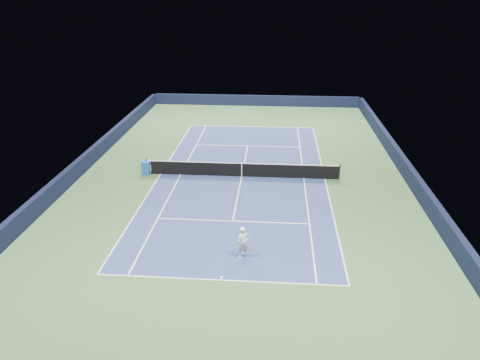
{
  "coord_description": "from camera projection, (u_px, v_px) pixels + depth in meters",
  "views": [
    {
      "loc": [
        2.16,
        -28.71,
        11.79
      ],
      "look_at": [
        0.13,
        -3.0,
        1.0
      ],
      "focal_mm": 35.0,
      "sensor_mm": 36.0,
      "label": 1
    }
  ],
  "objects": [
    {
      "name": "court_surface",
      "position": [
        242.0,
        176.0,
        31.11
      ],
      "size": [
        10.97,
        23.77,
        0.01
      ],
      "primitive_type": "cube",
      "color": "navy",
      "rests_on": "ground"
    },
    {
      "name": "center_mark_far",
      "position": [
        252.0,
        127.0,
        41.9
      ],
      "size": [
        0.08,
        0.3,
        0.0
      ],
      "primitive_type": "cube",
      "color": "white",
      "rests_on": "ground"
    },
    {
      "name": "baseline_near",
      "position": [
        221.0,
        280.0,
        20.18
      ],
      "size": [
        10.97,
        0.08,
        0.0
      ],
      "primitive_type": "cube",
      "color": "white",
      "rests_on": "ground"
    },
    {
      "name": "center_service_line",
      "position": [
        242.0,
        176.0,
        31.11
      ],
      "size": [
        0.08,
        12.8,
        0.0
      ],
      "primitive_type": "cube",
      "color": "white",
      "rests_on": "ground"
    },
    {
      "name": "sponsor_cube",
      "position": [
        147.0,
        167.0,
        31.38
      ],
      "size": [
        0.64,
        0.59,
        0.92
      ],
      "color": "blue",
      "rests_on": "ground"
    },
    {
      "name": "sideline_doubles_right",
      "position": [
        325.0,
        179.0,
        30.71
      ],
      "size": [
        0.08,
        23.77,
        0.0
      ],
      "primitive_type": "cube",
      "color": "white",
      "rests_on": "ground"
    },
    {
      "name": "baseline_far",
      "position": [
        252.0,
        127.0,
        42.04
      ],
      "size": [
        10.97,
        0.08,
        0.0
      ],
      "primitive_type": "cube",
      "color": "white",
      "rests_on": "ground"
    },
    {
      "name": "center_mark_near",
      "position": [
        221.0,
        278.0,
        20.32
      ],
      "size": [
        0.08,
        0.3,
        0.0
      ],
      "primitive_type": "cube",
      "color": "white",
      "rests_on": "ground"
    },
    {
      "name": "ground",
      "position": [
        242.0,
        176.0,
        31.11
      ],
      "size": [
        40.0,
        40.0,
        0.0
      ],
      "primitive_type": "plane",
      "color": "#32552E",
      "rests_on": "ground"
    },
    {
      "name": "service_line_near",
      "position": [
        233.0,
        221.0,
        25.22
      ],
      "size": [
        8.23,
        0.08,
        0.0
      ],
      "primitive_type": "cube",
      "color": "white",
      "rests_on": "ground"
    },
    {
      "name": "sideline_singles_right",
      "position": [
        304.0,
        178.0,
        30.81
      ],
      "size": [
        0.08,
        23.77,
        0.0
      ],
      "primitive_type": "cube",
      "color": "white",
      "rests_on": "ground"
    },
    {
      "name": "tennis_player",
      "position": [
        243.0,
        243.0,
        21.6
      ],
      "size": [
        0.79,
        1.31,
        2.64
      ],
      "color": "white",
      "rests_on": "ground"
    },
    {
      "name": "tennis_net",
      "position": [
        242.0,
        169.0,
        30.92
      ],
      "size": [
        12.9,
        0.1,
        1.07
      ],
      "color": "black",
      "rests_on": "ground"
    },
    {
      "name": "sideline_doubles_left",
      "position": [
        161.0,
        174.0,
        31.51
      ],
      "size": [
        0.08,
        23.77,
        0.0
      ],
      "primitive_type": "cube",
      "color": "white",
      "rests_on": "ground"
    },
    {
      "name": "wall_left",
      "position": [
        83.0,
        164.0,
        31.69
      ],
      "size": [
        0.35,
        40.0,
        1.1
      ],
      "primitive_type": "cube",
      "color": "black",
      "rests_on": "ground"
    },
    {
      "name": "wall_right",
      "position": [
        409.0,
        174.0,
        30.11
      ],
      "size": [
        0.35,
        40.0,
        1.1
      ],
      "primitive_type": "cube",
      "color": "black",
      "rests_on": "ground"
    },
    {
      "name": "sideline_singles_left",
      "position": [
        181.0,
        175.0,
        31.41
      ],
      "size": [
        0.08,
        23.77,
        0.0
      ],
      "primitive_type": "cube",
      "color": "white",
      "rests_on": "ground"
    },
    {
      "name": "wall_far",
      "position": [
        256.0,
        101.0,
        49.13
      ],
      "size": [
        22.0,
        0.35,
        1.1
      ],
      "primitive_type": "cube",
      "color": "black",
      "rests_on": "ground"
    },
    {
      "name": "service_line_far",
      "position": [
        248.0,
        146.0,
        36.99
      ],
      "size": [
        8.23,
        0.08,
        0.0
      ],
      "primitive_type": "cube",
      "color": "white",
      "rests_on": "ground"
    }
  ]
}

